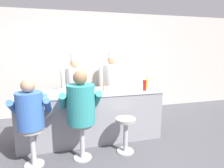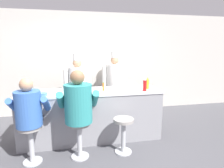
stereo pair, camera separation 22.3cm
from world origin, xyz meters
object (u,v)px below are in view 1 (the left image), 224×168
(ketchup_bottle_red, at_px, (145,84))
(water_pitcher_clear, at_px, (129,85))
(coffee_mug_blue, at_px, (31,92))
(diner_seated_blue, at_px, (31,113))
(cereal_bowl, at_px, (43,95))
(diner_seated_teal, at_px, (81,106))
(cook_in_whites_far, at_px, (112,81))
(hot_sauce_bottle_orange, at_px, (103,87))
(cook_in_whites_near, at_px, (75,86))
(breakfast_plate, at_px, (83,94))
(empty_stool_round, at_px, (126,129))
(mustard_bottle_yellow, at_px, (147,83))

(ketchup_bottle_red, height_order, water_pitcher_clear, ketchup_bottle_red)
(coffee_mug_blue, distance_m, diner_seated_blue, 0.61)
(diner_seated_blue, bearing_deg, water_pitcher_clear, 17.02)
(cereal_bowl, height_order, diner_seated_teal, diner_seated_teal)
(water_pitcher_clear, distance_m, diner_seated_blue, 1.81)
(diner_seated_teal, distance_m, cook_in_whites_far, 2.03)
(hot_sauce_bottle_orange, bearing_deg, diner_seated_teal, -131.17)
(cook_in_whites_near, bearing_deg, ketchup_bottle_red, -42.73)
(breakfast_plate, distance_m, empty_stool_round, 0.95)
(mustard_bottle_yellow, bearing_deg, coffee_mug_blue, 179.34)
(ketchup_bottle_red, relative_size, diner_seated_teal, 0.18)
(hot_sauce_bottle_orange, bearing_deg, diner_seated_blue, -155.22)
(cereal_bowl, relative_size, empty_stool_round, 0.25)
(water_pitcher_clear, xyz_separation_m, breakfast_plate, (-0.91, -0.17, -0.08))
(cook_in_whites_far, bearing_deg, empty_stool_round, -97.57)
(breakfast_plate, xyz_separation_m, cereal_bowl, (-0.65, 0.01, 0.01))
(ketchup_bottle_red, xyz_separation_m, coffee_mug_blue, (-2.05, 0.20, -0.08))
(cereal_bowl, relative_size, diner_seated_blue, 0.11)
(empty_stool_round, bearing_deg, hot_sauce_bottle_orange, 112.33)
(diner_seated_teal, bearing_deg, cook_in_whites_far, 61.34)
(water_pitcher_clear, distance_m, cereal_bowl, 1.57)
(water_pitcher_clear, xyz_separation_m, cook_in_whites_near, (-0.96, 0.98, -0.15))
(mustard_bottle_yellow, relative_size, empty_stool_round, 0.38)
(mustard_bottle_yellow, distance_m, empty_stool_round, 1.09)
(diner_seated_teal, distance_m, cook_in_whites_near, 1.50)
(hot_sauce_bottle_orange, relative_size, coffee_mug_blue, 1.28)
(water_pitcher_clear, xyz_separation_m, diner_seated_teal, (-0.98, -0.52, -0.19))
(water_pitcher_clear, bearing_deg, diner_seated_blue, -162.98)
(diner_seated_blue, height_order, cook_in_whites_far, cook_in_whites_far)
(water_pitcher_clear, height_order, cook_in_whites_far, cook_in_whites_far)
(ketchup_bottle_red, bearing_deg, cook_in_whites_far, 101.00)
(diner_seated_blue, xyz_separation_m, cook_in_whites_near, (0.76, 1.50, 0.08))
(breakfast_plate, bearing_deg, ketchup_bottle_red, 1.16)
(ketchup_bottle_red, distance_m, diner_seated_blue, 2.03)
(mustard_bottle_yellow, xyz_separation_m, breakfast_plate, (-1.30, -0.20, -0.10))
(ketchup_bottle_red, relative_size, empty_stool_round, 0.43)
(ketchup_bottle_red, xyz_separation_m, diner_seated_blue, (-1.98, -0.38, -0.26))
(mustard_bottle_yellow, xyz_separation_m, diner_seated_teal, (-1.37, -0.55, -0.20))
(coffee_mug_blue, distance_m, cook_in_whites_near, 1.24)
(mustard_bottle_yellow, relative_size, diner_seated_teal, 0.16)
(water_pitcher_clear, height_order, empty_stool_round, water_pitcher_clear)
(diner_seated_blue, bearing_deg, cereal_bowl, 67.13)
(coffee_mug_blue, distance_m, cook_in_whites_far, 2.15)
(coffee_mug_blue, bearing_deg, diner_seated_blue, -83.47)
(water_pitcher_clear, bearing_deg, mustard_bottle_yellow, 4.31)
(ketchup_bottle_red, distance_m, hot_sauce_bottle_orange, 0.78)
(water_pitcher_clear, height_order, diner_seated_teal, diner_seated_teal)
(diner_seated_blue, xyz_separation_m, empty_stool_round, (1.46, -0.03, -0.42))
(cook_in_whites_near, height_order, cook_in_whites_far, cook_in_whites_far)
(ketchup_bottle_red, xyz_separation_m, cook_in_whites_far, (-0.27, 1.41, -0.16))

